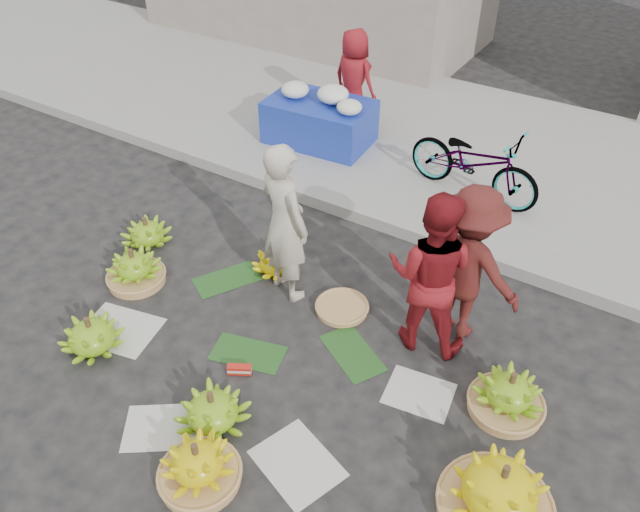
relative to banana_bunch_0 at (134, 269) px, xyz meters
The scene contains 22 objects.
ground 1.67m from the banana_bunch_0, ahead, with size 80.00×80.00×0.00m, color black.
curb 2.76m from the banana_bunch_0, 53.08° to the left, with size 40.00×0.25×0.15m, color gray.
sidewalk 4.62m from the banana_bunch_0, 68.93° to the left, with size 40.00×4.00×0.12m, color gray.
newspaper_scatter 1.85m from the banana_bunch_0, 25.51° to the right, with size 3.20×1.80×0.00m, color beige, non-canonical shape.
banana_leaves 1.58m from the banana_bunch_0, ahead, with size 2.00×1.00×0.00m, color #194517, non-canonical shape.
banana_bunch_0 is the anchor object (origin of this frame).
banana_bunch_1 0.93m from the banana_bunch_0, 68.78° to the right, with size 0.76×0.76×0.36m.
banana_bunch_2 2.45m from the banana_bunch_0, 34.32° to the right, with size 0.62×0.62×0.42m.
banana_bunch_3 2.01m from the banana_bunch_0, 27.62° to the right, with size 0.74×0.74×0.36m.
banana_bunch_4 3.98m from the banana_bunch_0, ahead, with size 0.96×0.96×0.53m.
banana_bunch_5 3.75m from the banana_bunch_0, ahead, with size 0.61×0.61×0.43m.
banana_bunch_6 0.66m from the banana_bunch_0, 123.90° to the left, with size 0.61×0.61×0.33m.
banana_bunch_7 1.43m from the banana_bunch_0, 38.64° to the left, with size 0.53×0.53×0.32m.
basket_spare 2.13m from the banana_bunch_0, 20.38° to the left, with size 0.50×0.50×0.06m, color #AE7C49.
incense_stack 1.70m from the banana_bunch_0, 14.23° to the right, with size 0.21×0.07×0.09m, color red.
vendor_cream 1.67m from the banana_bunch_0, 27.63° to the left, with size 0.60×0.39×1.64m, color beige.
vendor_red 2.98m from the banana_bunch_0, 15.92° to the left, with size 0.77×0.60×1.58m, color maroon.
man_striped 3.27m from the banana_bunch_0, 19.61° to the left, with size 1.00×0.57×1.54m, color maroon.
flower_table 3.36m from the banana_bunch_0, 88.09° to the left, with size 1.42×0.95×0.79m.
grey_bucket 3.27m from the banana_bunch_0, 95.84° to the left, with size 0.27×0.27×0.31m, color slate.
flower_vendor 4.06m from the banana_bunch_0, 86.47° to the left, with size 0.66×0.43×1.35m, color maroon.
bicycle 3.96m from the banana_bunch_0, 53.92° to the left, with size 1.64×0.57×0.86m, color gray.
Camera 1 is at (2.48, -3.11, 4.18)m, focal length 35.00 mm.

